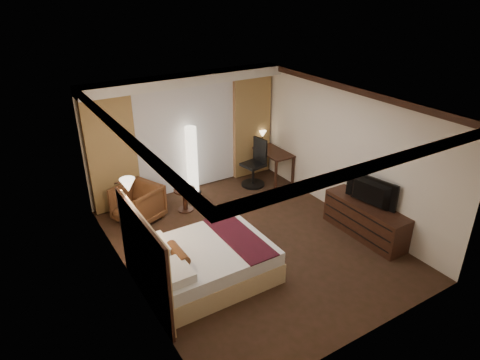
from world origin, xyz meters
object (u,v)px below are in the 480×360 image
bed (207,262)px  dresser (365,220)px  side_table (185,200)px  office_chair (253,163)px  armchair (138,202)px  desk (272,165)px  television (368,190)px  floor_lamp (192,161)px

bed → dresser: size_ratio=1.17×
side_table → office_chair: size_ratio=0.44×
armchair → desk: 3.45m
armchair → desk: bearing=69.2°
desk → dresser: bearing=-89.0°
side_table → television: (2.49, -2.69, 0.73)m
armchair → side_table: bearing=59.0°
bed → television: bearing=-8.1°
dresser → side_table: bearing=133.1°
television → desk: bearing=-10.0°
dresser → television: (-0.03, 0.00, 0.64)m
side_table → television: bearing=-47.3°
armchair → television: size_ratio=0.80×
side_table → floor_lamp: size_ratio=0.31×
dresser → desk: bearing=91.0°
armchair → dresser: bearing=27.5°
armchair → office_chair: (2.87, 0.12, 0.15)m
armchair → office_chair: 2.88m
bed → floor_lamp: size_ratio=1.27×
bed → dresser: dresser is taller
bed → dresser: bearing=-8.0°
armchair → floor_lamp: bearing=85.7°
bed → armchair: size_ratio=2.42×
floor_lamp → bed: bearing=-111.9°
side_table → desk: size_ratio=0.45×
floor_lamp → television: floor_lamp is taller
floor_lamp → desk: 2.03m
dresser → television: bearing=180.0°
office_chair → television: 3.03m
floor_lamp → dresser: bearing=-59.0°
floor_lamp → dresser: floor_lamp is taller
bed → floor_lamp: floor_lamp is taller
desk → television: television is taller
armchair → television: (3.47, -2.82, 0.56)m
side_table → office_chair: 1.94m
side_table → dresser: dresser is taller
office_chair → television: bearing=-87.2°
armchair → side_table: 1.00m
bed → television: television is taller
side_table → floor_lamp: (0.51, 0.65, 0.55)m
side_table → desk: (2.47, 0.30, 0.12)m
office_chair → desk: bearing=-3.6°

